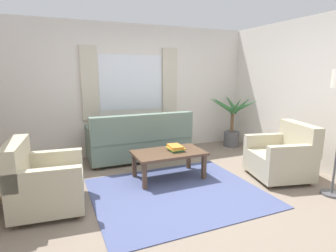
% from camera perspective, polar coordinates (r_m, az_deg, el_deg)
% --- Properties ---
extents(ground_plane, '(6.24, 6.24, 0.00)m').
position_cam_1_polar(ground_plane, '(3.92, 1.96, -13.86)').
color(ground_plane, gray).
extents(wall_back, '(5.32, 0.12, 2.60)m').
position_cam_1_polar(wall_back, '(5.68, -7.81, 7.54)').
color(wall_back, silver).
rests_on(wall_back, ground_plane).
extents(wall_right, '(0.12, 4.40, 2.60)m').
position_cam_1_polar(wall_right, '(5.28, 29.32, 5.91)').
color(wall_right, silver).
rests_on(wall_right, ground_plane).
extents(window_with_curtains, '(1.98, 0.07, 1.40)m').
position_cam_1_polar(window_with_curtains, '(5.59, -7.62, 9.03)').
color(window_with_curtains, white).
extents(area_rug, '(2.29, 1.97, 0.01)m').
position_cam_1_polar(area_rug, '(3.92, 1.96, -13.78)').
color(area_rug, '#4C5684').
rests_on(area_rug, ground_plane).
extents(couch, '(1.90, 0.82, 0.92)m').
position_cam_1_polar(couch, '(5.21, -5.98, -3.15)').
color(couch, slate).
rests_on(couch, ground_plane).
extents(armchair_left, '(0.90, 0.92, 0.88)m').
position_cam_1_polar(armchair_left, '(3.68, -24.80, -10.70)').
color(armchair_left, '#BCB293').
rests_on(armchair_left, ground_plane).
extents(armchair_right, '(0.99, 1.01, 0.88)m').
position_cam_1_polar(armchair_right, '(4.67, 22.93, -5.93)').
color(armchair_right, '#BCB293').
rests_on(armchair_right, ground_plane).
extents(coffee_table, '(1.10, 0.64, 0.44)m').
position_cam_1_polar(coffee_table, '(4.28, 0.15, -6.14)').
color(coffee_table, brown).
rests_on(coffee_table, ground_plane).
extents(book_stack_on_table, '(0.24, 0.29, 0.09)m').
position_cam_1_polar(book_stack_on_table, '(4.31, 1.56, -4.61)').
color(book_stack_on_table, '#387F4C').
rests_on(book_stack_on_table, coffee_table).
extents(potted_plant, '(1.09, 1.16, 1.19)m').
position_cam_1_polar(potted_plant, '(6.26, 13.26, 0.69)').
color(potted_plant, '#56565B').
rests_on(potted_plant, ground_plane).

